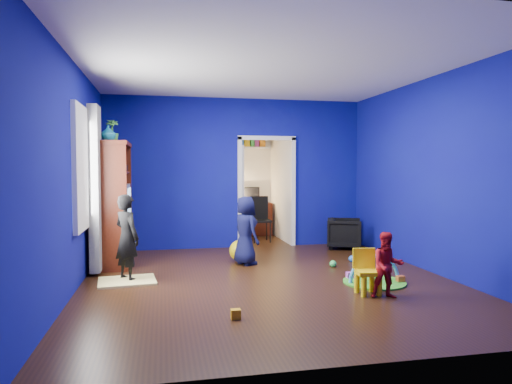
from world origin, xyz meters
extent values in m
cube|color=black|center=(0.00, 0.00, 0.00)|extent=(5.00, 5.50, 0.01)
cube|color=white|center=(0.00, 0.00, 2.90)|extent=(5.00, 5.50, 0.01)
cube|color=#0B0B7B|center=(0.00, 2.75, 1.45)|extent=(5.00, 0.02, 2.90)
cube|color=#0B0B7B|center=(0.00, -2.75, 1.45)|extent=(5.00, 0.02, 2.90)
cube|color=#0B0B7B|center=(-2.50, 0.00, 1.45)|extent=(0.02, 5.50, 2.90)
cube|color=#0B0B7B|center=(2.50, 0.00, 1.45)|extent=(0.02, 5.50, 2.90)
imported|color=black|center=(2.01, 2.19, 0.29)|extent=(0.83, 0.82, 0.58)
imported|color=black|center=(-1.90, 0.43, 0.60)|extent=(0.50, 0.52, 1.19)
imported|color=black|center=(-0.11, 1.14, 0.55)|extent=(0.53, 0.63, 1.10)
imported|color=red|center=(1.20, -1.08, 0.39)|extent=(0.44, 0.37, 0.79)
imported|color=#0D5669|center=(-2.21, 1.21, 2.08)|extent=(0.26, 0.26, 0.23)
imported|color=#3A8831|center=(-2.21, 1.73, 2.15)|extent=(0.25, 0.25, 0.38)
cube|color=#43170B|center=(-2.21, 1.51, 0.98)|extent=(0.58, 1.14, 1.96)
cube|color=silver|center=(-2.17, 1.51, 1.02)|extent=(0.46, 0.70, 0.54)
cube|color=#F2E07A|center=(-1.90, 0.33, 0.01)|extent=(0.81, 0.68, 0.03)
sphere|color=yellow|center=(-0.16, 1.39, 0.18)|extent=(0.36, 0.36, 0.36)
cube|color=yellow|center=(1.05, -0.88, 0.25)|extent=(0.32, 0.32, 0.50)
cylinder|color=green|center=(1.38, -0.39, 0.01)|extent=(0.83, 0.83, 0.02)
torus|color=#3F8CD8|center=(1.38, -0.39, 0.02)|extent=(0.75, 0.06, 0.75)
cube|color=white|center=(-2.48, 0.35, 1.55)|extent=(0.03, 0.95, 1.55)
cube|color=slate|center=(-2.37, 0.90, 1.25)|extent=(0.14, 0.42, 2.40)
cube|color=white|center=(0.60, 2.75, 1.05)|extent=(1.16, 0.10, 2.10)
cube|color=#3D140A|center=(0.60, 4.26, 0.38)|extent=(0.88, 0.44, 0.75)
cube|color=black|center=(0.60, 4.38, 0.95)|extent=(0.40, 0.05, 0.32)
sphere|color=#FFD88C|center=(0.32, 4.32, 0.93)|extent=(0.14, 0.14, 0.14)
cube|color=black|center=(0.60, 3.30, 0.46)|extent=(0.40, 0.40, 0.92)
cube|color=white|center=(0.60, 4.37, 2.02)|extent=(0.88, 0.24, 0.04)
cube|color=#D55323|center=(1.72, -0.47, 0.05)|extent=(0.10, 0.08, 0.10)
sphere|color=blue|center=(1.65, 0.98, 0.06)|extent=(0.11, 0.11, 0.11)
cube|color=orange|center=(-0.69, -1.47, 0.05)|extent=(0.10, 0.08, 0.10)
sphere|color=green|center=(1.19, 0.66, 0.06)|extent=(0.11, 0.11, 0.11)
cube|color=#D951D8|center=(1.13, -0.14, 0.05)|extent=(0.10, 0.08, 0.10)
camera|label=1|loc=(-1.41, -6.02, 1.55)|focal=32.00mm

